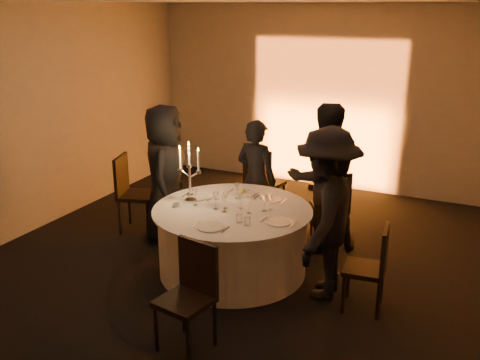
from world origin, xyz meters
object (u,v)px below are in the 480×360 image
at_px(banquet_table, 233,240).
at_px(guest_back_left, 256,179).
at_px(coffee_cup, 176,204).
at_px(chair_front, 191,289).
at_px(guest_left, 165,173).
at_px(chair_back_right, 332,203).
at_px(guest_right, 326,214).
at_px(candelabra, 190,181).
at_px(chair_back_left, 262,179).
at_px(chair_right, 372,264).
at_px(guest_back_right, 324,178).
at_px(chair_left, 131,189).

height_order(banquet_table, guest_back_left, guest_back_left).
height_order(banquet_table, coffee_cup, coffee_cup).
bearing_deg(guest_back_left, chair_front, 109.76).
xyz_separation_m(guest_left, guest_back_left, (1.03, 0.58, -0.10)).
xyz_separation_m(chair_back_right, guest_right, (0.29, -1.27, 0.36)).
distance_m(banquet_table, guest_back_left, 1.14).
relative_size(chair_back_right, candelabra, 1.35).
distance_m(banquet_table, chair_back_right, 1.47).
relative_size(chair_back_left, chair_front, 1.08).
distance_m(chair_right, guest_back_right, 1.54).
bearing_deg(guest_back_left, guest_back_right, -171.35).
relative_size(chair_back_left, chair_right, 1.17).
bearing_deg(chair_right, guest_right, -107.13).
xyz_separation_m(guest_back_left, guest_back_right, (0.90, -0.01, 0.14)).
xyz_separation_m(chair_right, guest_right, (-0.52, 0.11, 0.40)).
bearing_deg(chair_front, candelabra, 130.64).
bearing_deg(guest_back_right, candelabra, 3.88).
relative_size(chair_back_right, guest_back_left, 0.62).
relative_size(chair_right, candelabra, 1.25).
relative_size(chair_front, guest_back_left, 0.62).
bearing_deg(chair_back_right, chair_right, 90.24).
distance_m(chair_back_right, chair_front, 2.70).
relative_size(chair_back_right, chair_front, 1.00).
height_order(chair_right, chair_front, chair_front).
xyz_separation_m(guest_left, candelabra, (0.65, -0.47, 0.13)).
distance_m(banquet_table, candelabra, 0.84).
bearing_deg(chair_right, guest_left, -108.29).
bearing_deg(chair_left, guest_back_right, -94.81).
height_order(guest_back_right, guest_right, guest_back_right).
distance_m(chair_back_left, chair_right, 2.65).
bearing_deg(coffee_cup, candelabra, 76.03).
bearing_deg(guest_left, chair_right, -124.34).
distance_m(banquet_table, chair_front, 1.47).
bearing_deg(guest_back_left, guest_left, 38.52).
bearing_deg(guest_right, chair_right, 76.38).
distance_m(chair_right, candelabra, 2.23).
bearing_deg(chair_left, guest_back_left, -87.96).
bearing_deg(chair_back_right, chair_front, 48.64).
bearing_deg(candelabra, coffee_cup, -103.97).
bearing_deg(chair_left, banquet_table, -122.78).
xyz_separation_m(chair_right, chair_front, (-1.33, -1.28, 0.05)).
xyz_separation_m(banquet_table, chair_back_left, (-0.34, 1.63, 0.21)).
height_order(chair_back_right, guest_right, guest_right).
height_order(chair_left, guest_left, guest_left).
relative_size(banquet_table, coffee_cup, 16.36).
height_order(guest_back_left, coffee_cup, guest_back_left).
relative_size(banquet_table, chair_back_left, 1.70).
height_order(banquet_table, chair_back_right, chair_back_right).
height_order(chair_front, guest_back_left, guest_back_left).
bearing_deg(coffee_cup, guest_right, 5.59).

